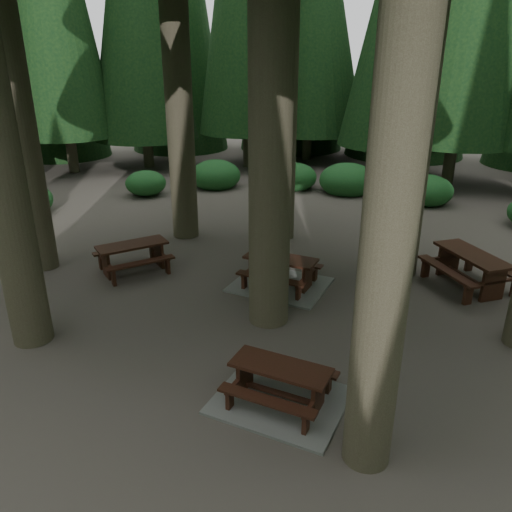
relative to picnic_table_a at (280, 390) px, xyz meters
The scene contains 6 objects.
ground 3.17m from the picnic_table_a, 138.69° to the left, with size 80.00×80.00×0.00m, color #544D44.
picnic_table_a is the anchor object (origin of this frame).
picnic_table_b 6.48m from the picnic_table_a, 155.97° to the left, with size 2.08×2.23×0.77m.
picnic_table_c 4.47m from the picnic_table_a, 119.38° to the left, with size 2.42×2.08×0.76m.
picnic_table_d 6.58m from the picnic_table_a, 74.51° to the left, with size 2.57×2.53×0.87m.
shrub_ring 3.30m from the picnic_table_a, 120.48° to the left, with size 23.86×24.64×1.49m.
Camera 1 is at (5.60, -8.00, 5.31)m, focal length 35.00 mm.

